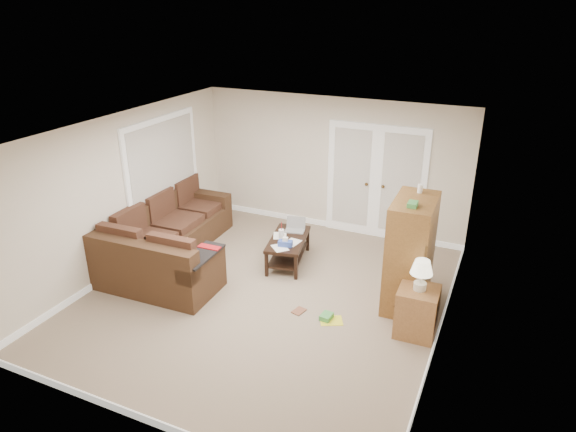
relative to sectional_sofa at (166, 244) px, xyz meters
The scene contains 17 objects.
floor 1.99m from the sectional_sofa, ahead, with size 5.50×5.50×0.00m, color gray.
ceiling 2.91m from the sectional_sofa, ahead, with size 5.00×5.50×0.02m, color silver.
wall_left 1.08m from the sectional_sofa, 157.31° to the right, with size 0.02×5.50×2.50m, color silver.
wall_right 4.54m from the sectional_sofa, ahead, with size 0.02×5.50×2.50m, color silver.
wall_back 3.31m from the sectional_sofa, 52.28° to the left, with size 5.00×0.02×2.50m, color silver.
wall_front 3.67m from the sectional_sofa, 56.83° to the right, with size 5.00×0.02×2.50m, color silver.
baseboards 1.99m from the sectional_sofa, ahead, with size 5.00×5.50×0.10m, color white, non-canonical shape.
french_doors 3.80m from the sectional_sofa, 41.60° to the left, with size 1.80×0.05×2.13m.
window_left 1.51m from the sectional_sofa, 123.84° to the left, with size 0.05×1.92×1.42m.
sectional_sofa is the anchor object (origin of this frame).
coffee_table 2.02m from the sectional_sofa, 25.62° to the left, with size 0.77×1.20×0.76m.
tv_armoire 3.92m from the sectional_sofa, ahead, with size 0.58×1.01×1.72m.
side_cabinet 4.16m from the sectional_sofa, ahead, with size 0.52×0.52×1.08m.
space_heater 4.27m from the sectional_sofa, 31.37° to the left, with size 0.12×0.10×0.31m, color white.
floor_magazine 3.10m from the sectional_sofa, ahead, with size 0.31×0.24×0.01m, color yellow.
floor_greenbox 3.02m from the sectional_sofa, ahead, with size 0.14×0.19×0.08m, color #449746.
floor_book 2.54m from the sectional_sofa, ahead, with size 0.14×0.20×0.01m, color brown.
Camera 1 is at (2.99, -5.84, 4.08)m, focal length 32.00 mm.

